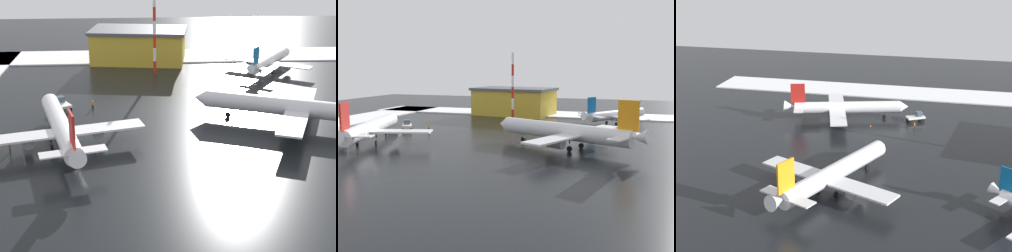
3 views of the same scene
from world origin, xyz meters
The scene contains 11 objects.
ground_plane centered at (0.00, 0.00, 0.00)m, with size 240.00×240.00×0.00m, color black.
snow_bank_far centered at (0.00, -50.00, 0.17)m, with size 152.00×16.00×0.35m, color white.
airplane_distant_tail centered at (39.66, 12.09, 3.13)m, with size 26.36×31.36×9.47m.
airplane_parked_starboard centered at (-6.41, -32.98, 2.59)m, with size 19.75×22.95×7.83m.
airplane_parked_portside centered at (0.25, 5.00, 3.32)m, with size 32.13×27.25×10.06m.
pushback_tug centered at (41.94, -5.97, 1.28)m, with size 4.21×5.08×2.50m.
ground_crew_beside_wing centered at (35.95, -6.10, 0.97)m, with size 0.36×0.36×1.71m.
antenna_mast centered at (22.51, -31.72, 9.76)m, with size 0.70×0.70×19.52m.
cargo_hangar centered at (26.16, -45.15, 4.44)m, with size 26.96×18.57×8.80m.
traffic_cone_near_nose centered at (35.94, 21.05, 0.28)m, with size 0.36×0.36×0.55m, color orange.
traffic_cone_wingtip_side centered at (35.47, 4.57, 0.28)m, with size 0.36×0.36×0.55m, color orange.
Camera 2 is at (-13.44, 84.43, 15.92)m, focal length 45.00 mm.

